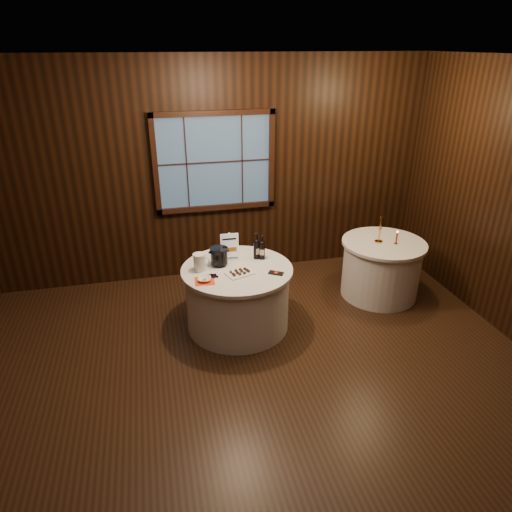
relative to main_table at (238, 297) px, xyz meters
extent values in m
plane|color=black|center=(0.00, -1.00, -0.39)|extent=(6.00, 6.00, 0.00)
cube|color=black|center=(0.00, 1.50, 1.11)|extent=(6.00, 0.02, 3.00)
cube|color=#3B597D|center=(0.00, 1.47, 1.26)|extent=(1.50, 0.01, 1.20)
cylinder|color=silver|center=(0.00, 0.00, -0.02)|extent=(1.20, 1.20, 0.73)
cylinder|color=silver|center=(0.00, 0.00, 0.36)|extent=(1.28, 1.28, 0.04)
cylinder|color=silver|center=(2.00, 0.30, -0.02)|extent=(1.00, 1.00, 0.73)
cylinder|color=silver|center=(2.00, 0.30, 0.36)|extent=(1.08, 1.08, 0.04)
cube|color=silver|center=(-0.04, 0.26, 0.39)|extent=(0.18, 0.11, 0.02)
cube|color=silver|center=(-0.04, 0.26, 0.56)|extent=(0.02, 0.02, 0.32)
cube|color=white|center=(-0.04, 0.25, 0.56)|extent=(0.21, 0.01, 0.30)
cylinder|color=black|center=(0.28, 0.21, 0.49)|extent=(0.08, 0.08, 0.21)
sphere|color=black|center=(0.28, 0.21, 0.59)|extent=(0.08, 0.08, 0.08)
cylinder|color=black|center=(0.28, 0.21, 0.64)|extent=(0.03, 0.03, 0.09)
cylinder|color=black|center=(0.28, 0.21, 0.69)|extent=(0.03, 0.03, 0.02)
cube|color=beige|center=(0.28, 0.17, 0.49)|extent=(0.05, 0.02, 0.07)
cylinder|color=black|center=(0.34, 0.18, 0.48)|extent=(0.07, 0.07, 0.19)
sphere|color=black|center=(0.34, 0.18, 0.58)|extent=(0.07, 0.07, 0.07)
cylinder|color=black|center=(0.34, 0.18, 0.63)|extent=(0.03, 0.03, 0.09)
cylinder|color=black|center=(0.34, 0.18, 0.67)|extent=(0.03, 0.03, 0.02)
cube|color=beige|center=(0.34, 0.14, 0.48)|extent=(0.05, 0.02, 0.07)
cylinder|color=black|center=(-0.18, 0.13, 0.40)|extent=(0.15, 0.15, 0.03)
cylinder|color=black|center=(-0.18, 0.13, 0.49)|extent=(0.20, 0.20, 0.17)
cylinder|color=black|center=(-0.18, 0.13, 0.59)|extent=(0.21, 0.21, 0.02)
cube|color=white|center=(0.00, -0.15, 0.39)|extent=(0.34, 0.28, 0.02)
cube|color=black|center=(0.40, -0.23, 0.39)|extent=(0.18, 0.16, 0.01)
cylinder|color=#3B2D15|center=(-0.36, -0.14, 0.40)|extent=(0.07, 0.03, 0.03)
cylinder|color=white|center=(-0.42, 0.05, 0.48)|extent=(0.13, 0.13, 0.19)
cylinder|color=white|center=(-0.42, 0.05, 0.58)|extent=(0.14, 0.14, 0.01)
torus|color=white|center=(-0.35, 0.05, 0.49)|extent=(0.10, 0.02, 0.10)
cube|color=red|center=(-0.40, -0.22, 0.38)|extent=(0.22, 0.22, 0.00)
imported|color=white|center=(-0.40, -0.22, 0.40)|extent=(0.16, 0.16, 0.04)
cylinder|color=gold|center=(1.92, 0.31, 0.39)|extent=(0.10, 0.10, 0.02)
cylinder|color=gold|center=(1.92, 0.31, 0.56)|extent=(0.02, 0.02, 0.32)
cylinder|color=gold|center=(1.92, 0.31, 0.73)|extent=(0.05, 0.05, 0.03)
cylinder|color=gold|center=(2.11, 0.20, 0.39)|extent=(0.05, 0.05, 0.01)
cylinder|color=#9C1E0C|center=(2.11, 0.20, 0.47)|extent=(0.02, 0.02, 0.15)
sphere|color=#FFB23F|center=(2.11, 0.20, 0.55)|extent=(0.02, 0.02, 0.02)
camera|label=1|loc=(-0.86, -4.57, 2.72)|focal=32.00mm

